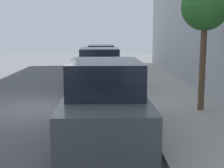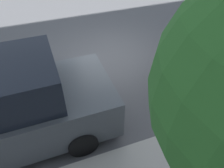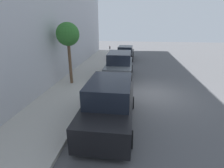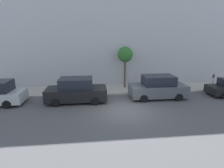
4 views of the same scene
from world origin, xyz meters
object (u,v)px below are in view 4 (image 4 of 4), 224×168
object	(u,v)px
parked_suv_third	(77,91)
street_tree	(125,55)
parking_meter_near	(213,80)
parked_suv_second	(158,88)

from	to	relation	value
parked_suv_third	street_tree	distance (m)	6.18
parking_meter_near	street_tree	size ratio (longest dim) A/B	0.36
parking_meter_near	street_tree	bearing A→B (deg)	79.88
parked_suv_third	parking_meter_near	bearing A→B (deg)	-81.99
parked_suv_third	parking_meter_near	size ratio (longest dim) A/B	3.25
parking_meter_near	street_tree	world-z (taller)	street_tree
parked_suv_second	street_tree	world-z (taller)	street_tree
parked_suv_second	parking_meter_near	distance (m)	6.44
parked_suv_third	street_tree	size ratio (longest dim) A/B	1.18
parked_suv_third	parking_meter_near	distance (m)	13.23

